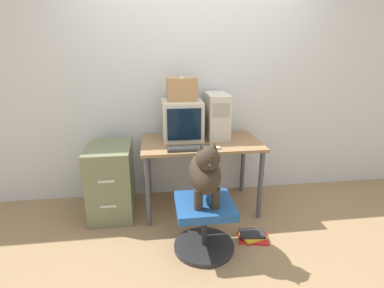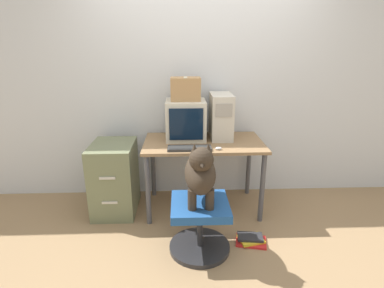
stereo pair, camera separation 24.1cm
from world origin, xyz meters
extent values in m
plane|color=#937551|center=(0.00, 0.00, 0.00)|extent=(12.00, 12.00, 0.00)
cube|color=silver|center=(0.00, 0.77, 1.30)|extent=(8.00, 0.05, 2.60)
cube|color=olive|center=(0.00, 0.35, 0.74)|extent=(1.22, 0.71, 0.03)
cylinder|color=#4C4C51|center=(-0.56, 0.05, 0.36)|extent=(0.05, 0.05, 0.73)
cylinder|color=#4C4C51|center=(0.56, 0.05, 0.36)|extent=(0.05, 0.05, 0.73)
cylinder|color=#4C4C51|center=(-0.56, 0.66, 0.36)|extent=(0.05, 0.05, 0.73)
cylinder|color=#4C4C51|center=(0.56, 0.66, 0.36)|extent=(0.05, 0.05, 0.73)
cube|color=beige|center=(-0.18, 0.48, 0.96)|extent=(0.41, 0.39, 0.41)
cube|color=black|center=(-0.18, 0.28, 0.96)|extent=(0.34, 0.01, 0.32)
cube|color=beige|center=(0.19, 0.49, 0.99)|extent=(0.22, 0.41, 0.47)
cube|color=#9E998E|center=(0.19, 0.28, 1.10)|extent=(0.16, 0.01, 0.13)
cube|color=#2D2D2D|center=(-0.15, 0.11, 0.77)|extent=(0.42, 0.15, 0.02)
cube|color=#292928|center=(-0.15, 0.11, 0.79)|extent=(0.38, 0.12, 0.00)
ellipsoid|color=silver|center=(0.12, 0.09, 0.77)|extent=(0.06, 0.04, 0.03)
cylinder|color=#262628|center=(-0.08, -0.37, 0.02)|extent=(0.53, 0.53, 0.04)
cylinder|color=#262628|center=(-0.08, -0.37, 0.21)|extent=(0.05, 0.05, 0.35)
cube|color=#1E4C8C|center=(-0.08, -0.37, 0.42)|extent=(0.48, 0.46, 0.07)
ellipsoid|color=#33281E|center=(-0.08, -0.34, 0.71)|extent=(0.25, 0.48, 0.31)
cylinder|color=#33281E|center=(-0.15, -0.48, 0.54)|extent=(0.07, 0.07, 0.17)
cylinder|color=#33281E|center=(-0.01, -0.48, 0.54)|extent=(0.07, 0.07, 0.17)
sphere|color=#33281E|center=(-0.08, -0.48, 0.88)|extent=(0.19, 0.19, 0.19)
cone|color=black|center=(-0.08, -0.56, 0.87)|extent=(0.09, 0.10, 0.09)
cone|color=#33281E|center=(-0.13, -0.47, 0.96)|extent=(0.07, 0.07, 0.09)
cone|color=#33281E|center=(-0.03, -0.47, 0.96)|extent=(0.07, 0.07, 0.09)
torus|color=orange|center=(-0.08, -0.45, 0.81)|extent=(0.14, 0.14, 0.02)
cube|color=#6B7251|center=(-0.94, 0.34, 0.37)|extent=(0.43, 0.58, 0.75)
cube|color=beige|center=(-0.94, 0.04, 0.50)|extent=(0.15, 0.01, 0.02)
cube|color=beige|center=(-0.94, 0.04, 0.24)|extent=(0.15, 0.01, 0.02)
cube|color=#A87F51|center=(-0.18, 0.48, 1.28)|extent=(0.30, 0.20, 0.23)
cube|color=beige|center=(-0.18, 0.48, 1.40)|extent=(0.04, 0.20, 0.00)
cube|color=red|center=(0.39, -0.30, 0.01)|extent=(0.30, 0.24, 0.02)
cube|color=gold|center=(0.39, -0.30, 0.03)|extent=(0.24, 0.21, 0.02)
cube|color=#262628|center=(0.38, -0.29, 0.05)|extent=(0.24, 0.17, 0.02)
camera|label=1|loc=(-0.48, -2.56, 1.70)|focal=28.00mm
camera|label=2|loc=(-0.24, -2.58, 1.70)|focal=28.00mm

